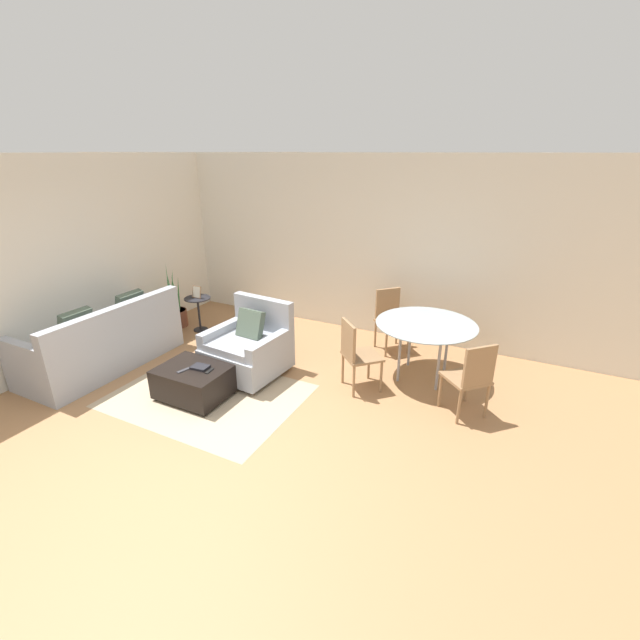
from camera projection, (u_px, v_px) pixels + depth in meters
ground_plane at (196, 451)px, 4.23m from camera, size 20.00×20.00×0.00m
wall_back at (346, 245)px, 6.79m from camera, size 12.00×0.06×2.75m
wall_left at (102, 254)px, 6.18m from camera, size 0.06×12.00×2.75m
area_rug at (208, 396)px, 5.18m from camera, size 2.22×1.64×0.01m
couch at (105, 345)px, 5.80m from camera, size 0.92×2.05×0.94m
armchair at (249, 348)px, 5.61m from camera, size 0.99×0.97×0.96m
ottoman at (194, 381)px, 5.09m from camera, size 0.81×0.64×0.39m
book_stack at (200, 367)px, 5.01m from camera, size 0.21×0.16×0.03m
tv_remote_primary at (184, 370)px, 4.96m from camera, size 0.08×0.17×0.01m
tv_remote_secondary at (209, 371)px, 4.95m from camera, size 0.06×0.14×0.01m
potted_plant at (176, 314)px, 7.19m from camera, size 0.36×0.36×1.09m
side_table at (198, 308)px, 6.95m from camera, size 0.42×0.42×0.56m
picture_frame at (197, 292)px, 6.85m from camera, size 0.17×0.07×0.20m
dining_table at (426, 329)px, 5.38m from camera, size 1.26×1.26×0.75m
dining_chair_near_left at (356, 351)px, 5.16m from camera, size 0.59×0.59×0.90m
dining_chair_near_right at (471, 375)px, 4.60m from camera, size 0.59×0.59×0.90m
dining_chair_far_left at (390, 315)px, 6.28m from camera, size 0.59×0.59×0.90m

